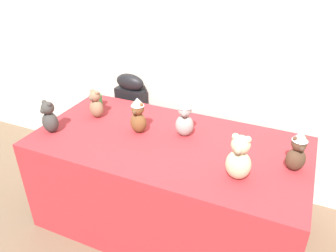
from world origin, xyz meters
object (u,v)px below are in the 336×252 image
Objects in this scene: teddy_bear_cocoa at (297,152)px; teddy_bear_charcoal at (49,118)px; teddy_bear_mocha at (96,105)px; teddy_bear_ash at (185,118)px; display_table at (168,184)px; teddy_bear_sand at (239,159)px; party_cup_green at (97,101)px; instrument_case at (132,121)px; teddy_bear_chestnut at (138,116)px.

teddy_bear_cocoa is 1.08× the size of teddy_bear_charcoal.
teddy_bear_ash is at bearing 16.47° from teddy_bear_mocha.
teddy_bear_charcoal is (-0.17, -0.33, 0.01)m from teddy_bear_mocha.
display_table is 0.97m from teddy_bear_cocoa.
teddy_bear_sand reaches higher than teddy_bear_charcoal.
teddy_bear_cocoa is 1.67m from teddy_bear_charcoal.
party_cup_green is at bearing 163.26° from teddy_bear_sand.
teddy_bear_sand is (1.17, -0.81, 0.41)m from instrument_case.
instrument_case reaches higher than party_cup_green.
teddy_bear_mocha is at bearing 167.41° from teddy_bear_ash.
teddy_bear_mocha is at bearing 170.95° from display_table.
display_table is 0.54m from teddy_bear_ash.
teddy_bear_ash is at bearing 147.56° from teddy_bear_sand.
teddy_bear_sand reaches higher than teddy_bear_cocoa.
teddy_bear_sand is (-0.30, -0.22, 0.01)m from teddy_bear_cocoa.
teddy_bear_cocoa is (1.49, -0.09, 0.02)m from teddy_bear_mocha.
teddy_bear_sand is at bearing -173.61° from teddy_bear_cocoa.
display_table is 0.91m from party_cup_green.
teddy_bear_chestnut is (-0.32, -0.09, -0.01)m from teddy_bear_ash.
party_cup_green is at bearing 161.36° from display_table.
teddy_bear_ash reaches higher than instrument_case.
display_table is 0.89m from instrument_case.
teddy_bear_charcoal is (-1.66, -0.24, -0.02)m from teddy_bear_cocoa.
teddy_bear_mocha is 0.94× the size of teddy_bear_charcoal.
teddy_bear_charcoal is 2.22× the size of party_cup_green.
teddy_bear_ash is 2.59× the size of party_cup_green.
teddy_bear_mocha is at bearing -57.30° from party_cup_green.
instrument_case is at bearing 72.01° from party_cup_green.
teddy_bear_sand is 1.08× the size of teddy_bear_chestnut.
teddy_bear_ash is 0.84m from party_cup_green.
display_table is 7.22× the size of teddy_bear_cocoa.
party_cup_green is (-1.29, 0.46, -0.08)m from teddy_bear_sand.
teddy_bear_cocoa is 0.93× the size of teddy_bear_ash.
teddy_bear_mocha reaches higher than party_cup_green.
party_cup_green is at bearing 137.96° from teddy_bear_mocha.
party_cup_green is (-0.10, 0.15, -0.05)m from teddy_bear_mocha.
teddy_bear_charcoal is 0.96m from teddy_bear_ash.
teddy_bear_charcoal is (-0.83, -0.22, 0.49)m from display_table.
teddy_bear_ash reaches higher than teddy_bear_charcoal.
teddy_bear_mocha is (-0.66, 0.10, 0.49)m from display_table.
instrument_case is 1.63m from teddy_bear_cocoa.
teddy_bear_charcoal is 0.86× the size of teddy_bear_ash.
party_cup_green is at bearing 156.99° from teddy_bear_ash.
teddy_bear_mocha is at bearing 176.75° from teddy_bear_chestnut.
teddy_bear_sand is 1.36m from teddy_bear_charcoal.
teddy_bear_charcoal is 0.63m from teddy_bear_chestnut.
teddy_bear_charcoal is 0.90× the size of teddy_bear_chestnut.
teddy_bear_mocha is (-0.02, -0.50, 0.39)m from instrument_case.
teddy_bear_cocoa reaches higher than party_cup_green.
teddy_bear_ash is 0.33m from teddy_bear_chestnut.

